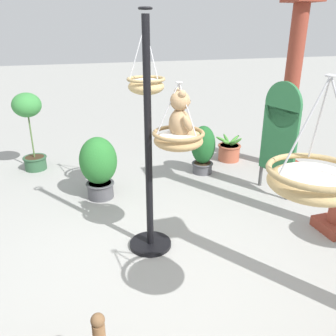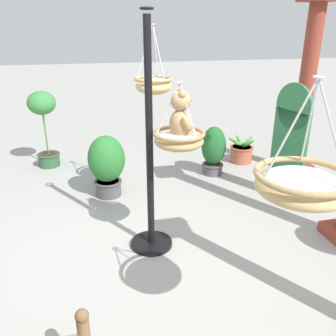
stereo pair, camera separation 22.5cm
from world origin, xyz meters
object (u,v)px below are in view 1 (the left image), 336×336
display_pole_central (149,185)px  greenhouse_pillar_right (291,91)px  potted_plant_fern_front (29,123)px  hanging_basket_left_high (146,85)px  hanging_basket_with_teddy (178,139)px  teddy_bear (181,118)px  hanging_basket_right_low (313,180)px  potted_plant_conical_shrub (99,166)px  potted_plant_tall_leafy (229,151)px  display_sign_board (280,130)px  potted_plant_trailing_ivy (203,149)px

display_pole_central → greenhouse_pillar_right: greenhouse_pillar_right is taller
potted_plant_fern_front → hanging_basket_left_high: bearing=41.6°
hanging_basket_with_teddy → teddy_bear: (0.00, 0.02, 0.20)m
greenhouse_pillar_right → hanging_basket_right_low: bearing=-33.7°
hanging_basket_left_high → hanging_basket_right_low: (2.54, 0.36, -0.19)m
potted_plant_conical_shrub → greenhouse_pillar_right: bearing=94.6°
potted_plant_tall_leafy → display_sign_board: display_sign_board is taller
hanging_basket_with_teddy → hanging_basket_left_high: hanging_basket_left_high is taller
potted_plant_conical_shrub → display_sign_board: bearing=76.3°
hanging_basket_right_low → potted_plant_fern_front: (-4.20, -1.84, -0.57)m
potted_plant_trailing_ivy → hanging_basket_left_high: bearing=-56.4°
display_pole_central → greenhouse_pillar_right: size_ratio=0.90×
display_sign_board → hanging_basket_left_high: bearing=-98.1°
potted_plant_conical_shrub → potted_plant_trailing_ivy: 1.70m
display_pole_central → potted_plant_conical_shrub: size_ratio=2.73×
potted_plant_fern_front → potted_plant_conical_shrub: 1.63m
potted_plant_conical_shrub → hanging_basket_left_high: bearing=61.6°
teddy_bear → potted_plant_fern_front: size_ratio=0.37×
hanging_basket_with_teddy → hanging_basket_left_high: 1.19m
hanging_basket_with_teddy → display_sign_board: (-0.89, 1.73, -0.30)m
hanging_basket_left_high → potted_plant_tall_leafy: 2.45m
potted_plant_conical_shrub → display_sign_board: (0.57, 2.33, 0.45)m
hanging_basket_with_teddy → greenhouse_pillar_right: 2.96m
hanging_basket_right_low → potted_plant_fern_front: hanging_basket_right_low is taller
hanging_basket_left_high → hanging_basket_right_low: hanging_basket_left_high is taller
display_pole_central → potted_plant_fern_front: (-2.65, -1.23, 0.06)m
greenhouse_pillar_right → hanging_basket_with_teddy: bearing=-54.8°
hanging_basket_right_low → potted_plant_tall_leafy: bearing=159.4°
hanging_basket_right_low → display_sign_board: bearing=149.0°
greenhouse_pillar_right → potted_plant_tall_leafy: bearing=-126.5°
potted_plant_conical_shrub → potted_plant_trailing_ivy: potted_plant_conical_shrub is taller
teddy_bear → potted_plant_conical_shrub: (-1.46, -0.63, -0.95)m
teddy_bear → potted_plant_fern_front: 3.24m
potted_plant_fern_front → display_sign_board: bearing=59.3°
hanging_basket_left_high → display_sign_board: size_ratio=0.51×
teddy_bear → hanging_basket_with_teddy: bearing=-90.0°
hanging_basket_with_teddy → potted_plant_trailing_ivy: 2.28m
display_pole_central → potted_plant_trailing_ivy: (-1.70, 1.30, -0.32)m
potted_plant_fern_front → potted_plant_trailing_ivy: potted_plant_fern_front is taller
hanging_basket_with_teddy → potted_plant_conical_shrub: hanging_basket_with_teddy is taller
potted_plant_tall_leafy → potted_plant_conical_shrub: 2.46m
hanging_basket_right_low → potted_plant_conical_shrub: bearing=-161.5°
potted_plant_conical_shrub → teddy_bear: bearing=23.2°
display_pole_central → display_sign_board: (-0.74, 1.98, 0.20)m
teddy_bear → potted_plant_conical_shrub: 1.85m
hanging_basket_left_high → greenhouse_pillar_right: greenhouse_pillar_right is taller
hanging_basket_right_low → potted_plant_trailing_ivy: (-3.24, 0.70, -0.95)m
potted_plant_fern_front → potted_plant_conical_shrub: (1.34, 0.88, -0.31)m
hanging_basket_with_teddy → hanging_basket_right_low: 1.44m
display_pole_central → potted_plant_tall_leafy: bearing=136.7°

